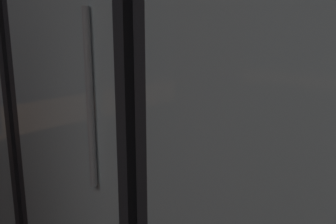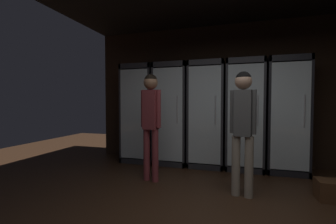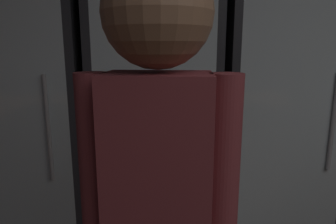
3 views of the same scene
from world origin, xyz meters
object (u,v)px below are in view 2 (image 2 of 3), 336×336
(cooler_right, at_px, (292,173))
(cooler_far_left, at_px, (90,175))
(cooler_center, at_px, (227,173))
(shopper_far, at_px, (101,180))
(cooler_left, at_px, (160,174))

(cooler_right, bearing_deg, cooler_far_left, -179.96)
(cooler_center, distance_m, shopper_far, 1.69)
(cooler_left, xyz_separation_m, shopper_far, (-0.60, -0.93, 0.03))
(cooler_far_left, xyz_separation_m, cooler_right, (2.43, 0.00, 0.00))
(cooler_right, xyz_separation_m, shopper_far, (-2.22, -0.93, 0.02))
(cooler_center, distance_m, cooler_right, 0.81)
(shopper_far, bearing_deg, cooler_right, 22.79)
(cooler_left, xyz_separation_m, cooler_center, (0.81, -0.00, 0.01))
(cooler_left, bearing_deg, cooler_far_left, -179.91)
(cooler_right, height_order, shopper_far, cooler_right)
(cooler_far_left, bearing_deg, cooler_center, -0.02)
(cooler_center, height_order, cooler_right, same)
(cooler_right, relative_size, shopper_far, 1.25)
(cooler_center, bearing_deg, cooler_right, 0.16)
(cooler_left, relative_size, shopper_far, 1.25)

